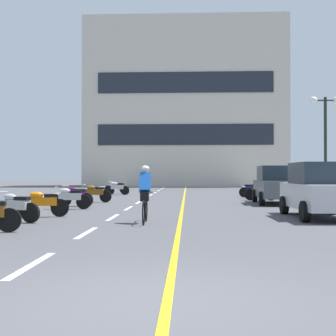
# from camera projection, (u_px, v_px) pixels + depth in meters

# --- Properties ---
(ground_plane) EXTENTS (140.00, 140.00, 0.00)m
(ground_plane) POSITION_uv_depth(u_px,v_px,m) (179.00, 199.00, 26.28)
(ground_plane) COLOR #47474C
(curb_left) EXTENTS (2.40, 72.00, 0.12)m
(curb_left) POSITION_uv_depth(u_px,v_px,m) (67.00, 195.00, 29.59)
(curb_left) COLOR #A8A8A3
(curb_left) RESTS_ON ground
(curb_right) EXTENTS (2.40, 72.00, 0.12)m
(curb_right) POSITION_uv_depth(u_px,v_px,m) (295.00, 196.00, 28.97)
(curb_right) COLOR #A8A8A3
(curb_right) RESTS_ON ground
(lane_dash_0) EXTENTS (0.14, 2.20, 0.01)m
(lane_dash_0) POSITION_uv_depth(u_px,v_px,m) (32.00, 265.00, 7.38)
(lane_dash_0) COLOR silver
(lane_dash_0) RESTS_ON ground
(lane_dash_1) EXTENTS (0.14, 2.20, 0.01)m
(lane_dash_1) POSITION_uv_depth(u_px,v_px,m) (87.00, 233.00, 11.38)
(lane_dash_1) COLOR silver
(lane_dash_1) RESTS_ON ground
(lane_dash_2) EXTENTS (0.14, 2.20, 0.01)m
(lane_dash_2) POSITION_uv_depth(u_px,v_px,m) (113.00, 217.00, 15.38)
(lane_dash_2) COLOR silver
(lane_dash_2) RESTS_ON ground
(lane_dash_3) EXTENTS (0.14, 2.20, 0.01)m
(lane_dash_3) POSITION_uv_depth(u_px,v_px,m) (128.00, 208.00, 19.37)
(lane_dash_3) COLOR silver
(lane_dash_3) RESTS_ON ground
(lane_dash_4) EXTENTS (0.14, 2.20, 0.01)m
(lane_dash_4) POSITION_uv_depth(u_px,v_px,m) (139.00, 202.00, 23.37)
(lane_dash_4) COLOR silver
(lane_dash_4) RESTS_ON ground
(lane_dash_5) EXTENTS (0.14, 2.20, 0.01)m
(lane_dash_5) POSITION_uv_depth(u_px,v_px,m) (146.00, 198.00, 27.36)
(lane_dash_5) COLOR silver
(lane_dash_5) RESTS_ON ground
(lane_dash_6) EXTENTS (0.14, 2.20, 0.01)m
(lane_dash_6) POSITION_uv_depth(u_px,v_px,m) (151.00, 195.00, 31.36)
(lane_dash_6) COLOR silver
(lane_dash_6) RESTS_ON ground
(lane_dash_7) EXTENTS (0.14, 2.20, 0.01)m
(lane_dash_7) POSITION_uv_depth(u_px,v_px,m) (155.00, 192.00, 35.36)
(lane_dash_7) COLOR silver
(lane_dash_7) RESTS_ON ground
(lane_dash_8) EXTENTS (0.14, 2.20, 0.01)m
(lane_dash_8) POSITION_uv_depth(u_px,v_px,m) (159.00, 191.00, 39.35)
(lane_dash_8) COLOR silver
(lane_dash_8) RESTS_ON ground
(lane_dash_9) EXTENTS (0.14, 2.20, 0.01)m
(lane_dash_9) POSITION_uv_depth(u_px,v_px,m) (161.00, 189.00, 43.35)
(lane_dash_9) COLOR silver
(lane_dash_9) RESTS_ON ground
(lane_dash_10) EXTENTS (0.14, 2.20, 0.01)m
(lane_dash_10) POSITION_uv_depth(u_px,v_px,m) (164.00, 188.00, 47.35)
(lane_dash_10) COLOR silver
(lane_dash_10) RESTS_ON ground
(lane_dash_11) EXTENTS (0.14, 2.20, 0.01)m
(lane_dash_11) POSITION_uv_depth(u_px,v_px,m) (165.00, 187.00, 51.34)
(lane_dash_11) COLOR silver
(lane_dash_11) RESTS_ON ground
(centre_line_yellow) EXTENTS (0.12, 66.00, 0.01)m
(centre_line_yellow) POSITION_uv_depth(u_px,v_px,m) (184.00, 196.00, 29.27)
(centre_line_yellow) COLOR gold
(centre_line_yellow) RESTS_ON ground
(office_building) EXTENTS (22.66, 7.51, 18.91)m
(office_building) POSITION_uv_depth(u_px,v_px,m) (185.00, 105.00, 54.05)
(office_building) COLOR beige
(office_building) RESTS_ON ground
(street_lamp_mid) EXTENTS (1.46, 0.36, 5.00)m
(street_lamp_mid) POSITION_uv_depth(u_px,v_px,m) (325.00, 124.00, 22.08)
(street_lamp_mid) COLOR black
(street_lamp_mid) RESTS_ON curb_right
(parked_car_near) EXTENTS (1.97, 4.22, 1.82)m
(parked_car_near) POSITION_uv_depth(u_px,v_px,m) (320.00, 190.00, 15.22)
(parked_car_near) COLOR black
(parked_car_near) RESTS_ON ground
(parked_car_mid) EXTENTS (2.02, 4.25, 1.82)m
(parked_car_mid) POSITION_uv_depth(u_px,v_px,m) (276.00, 185.00, 22.23)
(parked_car_mid) COLOR black
(parked_car_mid) RESTS_ON ground
(motorcycle_2) EXTENTS (1.64, 0.78, 0.92)m
(motorcycle_2) POSITION_uv_depth(u_px,v_px,m) (15.00, 206.00, 13.85)
(motorcycle_2) COLOR black
(motorcycle_2) RESTS_ON ground
(motorcycle_3) EXTENTS (1.65, 0.76, 0.92)m
(motorcycle_3) POSITION_uv_depth(u_px,v_px,m) (42.00, 203.00, 15.46)
(motorcycle_3) COLOR black
(motorcycle_3) RESTS_ON ground
(motorcycle_4) EXTENTS (1.70, 0.60, 0.92)m
(motorcycle_4) POSITION_uv_depth(u_px,v_px,m) (70.00, 198.00, 18.85)
(motorcycle_4) COLOR black
(motorcycle_4) RESTS_ON ground
(motorcycle_5) EXTENTS (1.65, 0.77, 0.92)m
(motorcycle_5) POSITION_uv_depth(u_px,v_px,m) (76.00, 196.00, 20.58)
(motorcycle_5) COLOR black
(motorcycle_5) RESTS_ON ground
(motorcycle_6) EXTENTS (1.70, 0.60, 0.92)m
(motorcycle_6) POSITION_uv_depth(u_px,v_px,m) (95.00, 193.00, 23.35)
(motorcycle_6) COLOR black
(motorcycle_6) RESTS_ON ground
(motorcycle_7) EXTENTS (1.70, 0.60, 0.92)m
(motorcycle_7) POSITION_uv_depth(u_px,v_px,m) (261.00, 192.00, 25.03)
(motorcycle_7) COLOR black
(motorcycle_7) RESTS_ON ground
(motorcycle_8) EXTENTS (1.70, 0.60, 0.92)m
(motorcycle_8) POSITION_uv_depth(u_px,v_px,m) (259.00, 190.00, 27.18)
(motorcycle_8) COLOR black
(motorcycle_8) RESTS_ON ground
(motorcycle_9) EXTENTS (1.68, 0.64, 0.92)m
(motorcycle_9) POSITION_uv_depth(u_px,v_px,m) (253.00, 189.00, 28.59)
(motorcycle_9) COLOR black
(motorcycle_9) RESTS_ON ground
(motorcycle_10) EXTENTS (1.67, 0.70, 0.92)m
(motorcycle_10) POSITION_uv_depth(u_px,v_px,m) (117.00, 188.00, 31.74)
(motorcycle_10) COLOR black
(motorcycle_10) RESTS_ON ground
(motorcycle_11) EXTENTS (1.70, 0.60, 0.92)m
(motorcycle_11) POSITION_uv_depth(u_px,v_px,m) (116.00, 187.00, 33.23)
(motorcycle_11) COLOR black
(motorcycle_11) RESTS_ON ground
(cyclist_rider) EXTENTS (0.42, 1.77, 1.71)m
(cyclist_rider) POSITION_uv_depth(u_px,v_px,m) (145.00, 193.00, 13.66)
(cyclist_rider) COLOR black
(cyclist_rider) RESTS_ON ground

